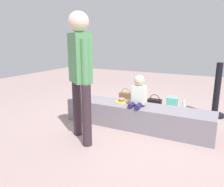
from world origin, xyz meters
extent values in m
plane|color=#A58A87|center=(0.00, 0.00, 0.00)|extent=(12.00, 12.00, 0.00)
cube|color=gray|center=(0.00, 0.00, 0.18)|extent=(2.36, 0.48, 0.37)
cylinder|color=#271D50|center=(-0.03, -0.12, 0.40)|extent=(0.10, 0.25, 0.08)
cylinder|color=#271D50|center=(0.09, -0.13, 0.40)|extent=(0.10, 0.25, 0.08)
cube|color=white|center=(0.04, -0.01, 0.55)|extent=(0.22, 0.15, 0.28)
sphere|color=beige|center=(0.04, -0.01, 0.77)|extent=(0.16, 0.16, 0.16)
cylinder|color=beige|center=(-0.07, 0.00, 0.54)|extent=(0.05, 0.05, 0.21)
cylinder|color=beige|center=(0.16, -0.02, 0.54)|extent=(0.05, 0.05, 0.21)
cylinder|color=#352730|center=(-0.34, -0.89, 0.41)|extent=(0.12, 0.12, 0.82)
cylinder|color=#352730|center=(-0.66, -0.67, 0.41)|extent=(0.12, 0.12, 0.82)
cube|color=#53915A|center=(-0.50, -0.78, 1.14)|extent=(0.41, 0.37, 0.63)
sphere|color=beige|center=(-0.50, -0.78, 1.59)|extent=(0.26, 0.26, 0.26)
cylinder|color=#53915A|center=(-0.35, -0.88, 1.08)|extent=(0.10, 0.10, 0.60)
cylinder|color=#53915A|center=(-0.65, -0.67, 1.08)|extent=(0.10, 0.10, 0.60)
cylinder|color=yellow|center=(-0.28, 0.05, 0.37)|extent=(0.22, 0.22, 0.01)
cylinder|color=#936342|center=(-0.28, 0.05, 0.40)|extent=(0.10, 0.10, 0.05)
cylinder|color=pink|center=(-0.28, 0.05, 0.43)|extent=(0.10, 0.10, 0.01)
cube|color=silver|center=(-0.22, 0.04, 0.38)|extent=(0.11, 0.04, 0.00)
cube|color=#59C6B2|center=(0.37, 0.92, 0.16)|extent=(0.20, 0.11, 0.31)
torus|color=white|center=(0.32, 0.92, 0.31)|extent=(0.08, 0.01, 0.08)
torus|color=white|center=(0.41, 0.92, 0.31)|extent=(0.08, 0.01, 0.08)
cylinder|color=black|center=(1.10, 1.16, 0.02)|extent=(0.36, 0.36, 0.04)
cylinder|color=black|center=(1.10, 1.16, 0.51)|extent=(0.11, 0.11, 0.94)
cylinder|color=silver|center=(0.53, 1.26, 0.09)|extent=(0.06, 0.06, 0.18)
cone|color=silver|center=(0.53, 1.26, 0.20)|extent=(0.06, 0.06, 0.03)
cylinder|color=white|center=(0.53, 1.26, 0.22)|extent=(0.03, 0.03, 0.02)
cylinder|color=silver|center=(-1.06, 0.40, 0.09)|extent=(0.07, 0.07, 0.18)
cone|color=silver|center=(-1.06, 0.40, 0.20)|extent=(0.06, 0.06, 0.03)
cylinder|color=blue|center=(-1.06, 0.40, 0.22)|extent=(0.03, 0.03, 0.02)
cylinder|color=red|center=(-0.35, 0.44, 0.06)|extent=(0.08, 0.08, 0.12)
cube|color=black|center=(0.00, 1.03, 0.11)|extent=(0.27, 0.14, 0.21)
torus|color=black|center=(0.00, 1.03, 0.21)|extent=(0.20, 0.01, 0.20)
cube|color=brown|center=(-0.75, 1.30, 0.10)|extent=(0.29, 0.11, 0.20)
torus|color=brown|center=(-0.75, 1.30, 0.20)|extent=(0.22, 0.01, 0.22)
camera|label=1|loc=(1.18, -3.13, 1.37)|focal=35.12mm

